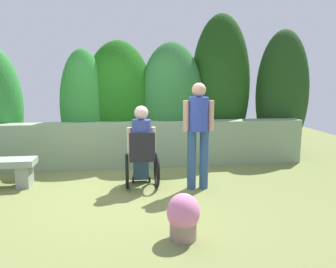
# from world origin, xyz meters

# --- Properties ---
(ground_plane) EXTENTS (12.85, 12.85, 0.00)m
(ground_plane) POSITION_xyz_m (0.00, 0.00, 0.00)
(ground_plane) COLOR olive
(stone_retaining_wall) EXTENTS (7.24, 0.38, 0.90)m
(stone_retaining_wall) POSITION_xyz_m (0.00, 1.42, 0.45)
(stone_retaining_wall) COLOR gray
(stone_retaining_wall) RESTS_ON ground
(hedge_backdrop) EXTENTS (7.93, 1.12, 3.11)m
(hedge_backdrop) POSITION_xyz_m (0.35, 1.98, 1.33)
(hedge_backdrop) COLOR #285828
(hedge_backdrop) RESTS_ON ground
(person_in_wheelchair) EXTENTS (0.53, 0.66, 1.33)m
(person_in_wheelchair) POSITION_xyz_m (0.26, 0.14, 0.62)
(person_in_wheelchair) COLOR black
(person_in_wheelchair) RESTS_ON ground
(person_standing_companion) EXTENTS (0.49, 0.30, 1.69)m
(person_standing_companion) POSITION_xyz_m (1.14, -0.05, 0.98)
(person_standing_companion) COLOR #2E4E7C
(person_standing_companion) RESTS_ON ground
(flower_pot_purple_near) EXTENTS (0.36, 0.36, 0.52)m
(flower_pot_purple_near) POSITION_xyz_m (0.61, -1.70, 0.26)
(flower_pot_purple_near) COLOR gray
(flower_pot_purple_near) RESTS_ON ground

